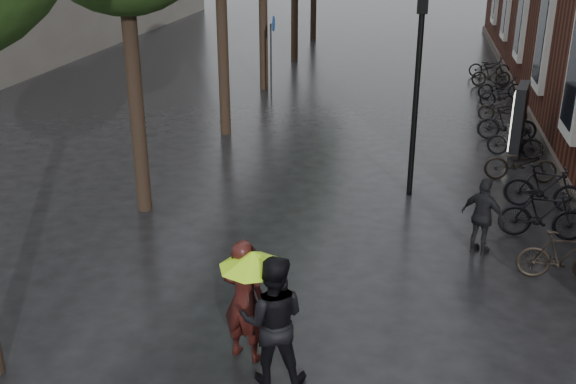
% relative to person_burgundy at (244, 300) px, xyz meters
% --- Properties ---
extents(person_burgundy, '(0.80, 0.64, 1.93)m').
position_rel_person_burgundy_xyz_m(person_burgundy, '(0.00, 0.00, 0.00)').
color(person_burgundy, black).
rests_on(person_burgundy, ground).
extents(person_black, '(1.03, 0.85, 1.94)m').
position_rel_person_burgundy_xyz_m(person_black, '(0.52, -0.46, 0.01)').
color(person_black, black).
rests_on(person_black, ground).
extents(lime_umbrella, '(0.97, 0.97, 1.44)m').
position_rel_person_burgundy_xyz_m(lime_umbrella, '(0.17, -0.14, 0.75)').
color(lime_umbrella, black).
rests_on(lime_umbrella, ground).
extents(pedestrian_walking, '(0.96, 0.81, 1.54)m').
position_rel_person_burgundy_xyz_m(pedestrian_walking, '(3.67, 4.17, -0.19)').
color(pedestrian_walking, black).
rests_on(pedestrian_walking, ground).
extents(parked_bicycles, '(2.12, 18.06, 1.05)m').
position_rel_person_burgundy_xyz_m(parked_bicycles, '(5.09, 11.83, -0.50)').
color(parked_bicycles, black).
rests_on(parked_bicycles, ground).
extents(ad_lightbox, '(0.30, 1.31, 1.97)m').
position_rel_person_burgundy_xyz_m(ad_lightbox, '(5.07, 10.55, 0.03)').
color(ad_lightbox, black).
rests_on(ad_lightbox, ground).
extents(lamp_post, '(0.24, 0.24, 4.58)m').
position_rel_person_burgundy_xyz_m(lamp_post, '(2.25, 6.98, 1.82)').
color(lamp_post, black).
rests_on(lamp_post, ground).
extents(cycle_sign, '(0.15, 0.53, 2.92)m').
position_rel_person_burgundy_xyz_m(cycle_sign, '(-2.97, 15.83, 0.96)').
color(cycle_sign, '#262628').
rests_on(cycle_sign, ground).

